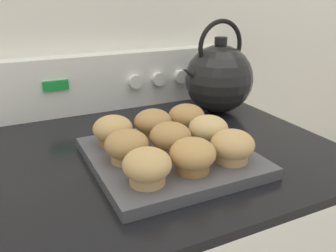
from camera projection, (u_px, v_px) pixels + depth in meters
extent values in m
cube|color=silver|center=(104.00, 15.00, 1.01)|extent=(8.00, 0.05, 2.40)
cube|color=black|center=(156.00, 148.00, 0.81)|extent=(0.75, 0.67, 0.02)
cube|color=white|center=(113.00, 81.00, 1.03)|extent=(0.74, 0.05, 0.16)
cube|color=green|center=(56.00, 85.00, 0.94)|extent=(0.07, 0.01, 0.03)
cylinder|color=white|center=(135.00, 82.00, 1.03)|extent=(0.04, 0.02, 0.04)
cylinder|color=white|center=(159.00, 79.00, 1.06)|extent=(0.04, 0.02, 0.04)
cylinder|color=white|center=(181.00, 77.00, 1.09)|extent=(0.04, 0.02, 0.04)
cylinder|color=white|center=(201.00, 74.00, 1.12)|extent=(0.04, 0.02, 0.04)
cube|color=#4C4C51|center=(170.00, 157.00, 0.72)|extent=(0.31, 0.31, 0.02)
cylinder|color=tan|center=(147.00, 176.00, 0.60)|extent=(0.06, 0.06, 0.03)
ellipsoid|color=tan|center=(147.00, 164.00, 0.59)|extent=(0.08, 0.08, 0.05)
cylinder|color=olive|center=(192.00, 165.00, 0.64)|extent=(0.06, 0.06, 0.03)
ellipsoid|color=tan|center=(193.00, 153.00, 0.63)|extent=(0.08, 0.08, 0.05)
cylinder|color=tan|center=(232.00, 155.00, 0.68)|extent=(0.06, 0.06, 0.03)
ellipsoid|color=tan|center=(233.00, 144.00, 0.67)|extent=(0.08, 0.08, 0.05)
cylinder|color=tan|center=(127.00, 155.00, 0.68)|extent=(0.06, 0.06, 0.03)
ellipsoid|color=#B2844C|center=(127.00, 144.00, 0.67)|extent=(0.08, 0.08, 0.05)
cylinder|color=tan|center=(170.00, 146.00, 0.71)|extent=(0.06, 0.06, 0.03)
ellipsoid|color=#B2844C|center=(170.00, 136.00, 0.71)|extent=(0.08, 0.08, 0.05)
cylinder|color=#A37A4C|center=(208.00, 138.00, 0.75)|extent=(0.06, 0.06, 0.03)
ellipsoid|color=tan|center=(208.00, 128.00, 0.74)|extent=(0.08, 0.08, 0.05)
cylinder|color=olive|center=(113.00, 138.00, 0.75)|extent=(0.06, 0.06, 0.03)
ellipsoid|color=tan|center=(113.00, 128.00, 0.74)|extent=(0.08, 0.08, 0.05)
cylinder|color=#A37A4C|center=(153.00, 131.00, 0.79)|extent=(0.06, 0.06, 0.03)
ellipsoid|color=#B2844C|center=(153.00, 122.00, 0.78)|extent=(0.08, 0.08, 0.05)
cylinder|color=tan|center=(186.00, 125.00, 0.83)|extent=(0.06, 0.06, 0.03)
ellipsoid|color=#B2844C|center=(186.00, 116.00, 0.82)|extent=(0.08, 0.08, 0.05)
sphere|color=black|center=(219.00, 79.00, 0.99)|extent=(0.19, 0.19, 0.19)
cylinder|color=black|center=(221.00, 41.00, 0.96)|extent=(0.03, 0.03, 0.02)
cone|color=black|center=(193.00, 74.00, 0.95)|extent=(0.09, 0.05, 0.07)
torus|color=black|center=(221.00, 46.00, 0.96)|extent=(0.15, 0.02, 0.15)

